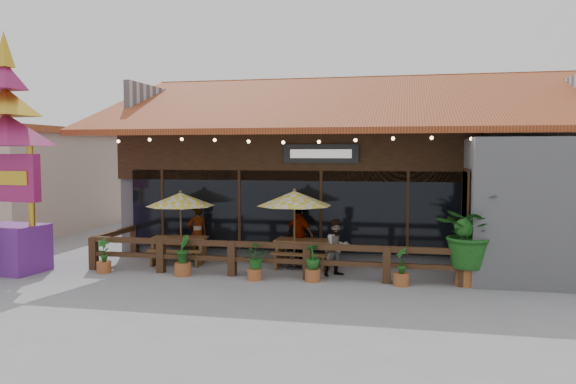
% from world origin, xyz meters
% --- Properties ---
extents(ground, '(100.00, 100.00, 0.00)m').
position_xyz_m(ground, '(0.00, 0.00, 0.00)').
color(ground, gray).
rests_on(ground, ground).
extents(restaurant_building, '(15.50, 14.73, 6.09)m').
position_xyz_m(restaurant_building, '(0.26, 6.61, 2.21)').
color(restaurant_building, '#A0A0A5').
rests_on(restaurant_building, ground).
extents(patio_railing, '(10.00, 2.60, 0.92)m').
position_xyz_m(patio_railing, '(-2.25, -0.27, 0.61)').
color(patio_railing, '#462919').
rests_on(patio_railing, ground).
extents(umbrella_left, '(2.55, 2.55, 2.13)m').
position_xyz_m(umbrella_left, '(-4.49, 0.85, 1.86)').
color(umbrella_left, brown).
rests_on(umbrella_left, ground).
extents(umbrella_right, '(2.73, 2.73, 2.24)m').
position_xyz_m(umbrella_right, '(-1.08, 0.74, 1.96)').
color(umbrella_right, brown).
rests_on(umbrella_right, ground).
extents(picnic_table_left, '(1.76, 1.57, 0.77)m').
position_xyz_m(picnic_table_left, '(-4.53, 0.84, 0.52)').
color(picnic_table_left, brown).
rests_on(picnic_table_left, ground).
extents(picnic_table_right, '(1.70, 1.48, 0.78)m').
position_xyz_m(picnic_table_right, '(-0.85, 1.03, 0.53)').
color(picnic_table_right, brown).
rests_on(picnic_table_right, ground).
extents(thai_sign_tower, '(2.84, 2.84, 6.93)m').
position_xyz_m(thai_sign_tower, '(-8.52, -1.24, 3.66)').
color(thai_sign_tower, '#642486').
rests_on(thai_sign_tower, ground).
extents(tropical_plant, '(2.00, 2.08, 2.23)m').
position_xyz_m(tropical_plant, '(3.44, -0.33, 1.27)').
color(tropical_plant, brown).
rests_on(tropical_plant, ground).
extents(diner_a, '(0.71, 0.69, 1.65)m').
position_xyz_m(diner_a, '(-4.18, 1.39, 0.82)').
color(diner_a, '#3D2613').
rests_on(diner_a, ground).
extents(diner_b, '(0.92, 0.90, 1.49)m').
position_xyz_m(diner_b, '(0.19, 0.08, 0.75)').
color(diner_b, '#3D2613').
rests_on(diner_b, ground).
extents(diner_c, '(1.07, 0.89, 1.71)m').
position_xyz_m(diner_c, '(-1.05, 1.42, 0.85)').
color(diner_c, '#3D2613').
rests_on(diner_c, ground).
extents(planter_a, '(0.38, 0.38, 0.93)m').
position_xyz_m(planter_a, '(-6.00, -0.84, 0.39)').
color(planter_a, brown).
rests_on(planter_a, ground).
extents(planter_b, '(0.44, 0.46, 1.07)m').
position_xyz_m(planter_b, '(-3.77, -0.74, 0.48)').
color(planter_b, brown).
rests_on(planter_b, ground).
extents(planter_c, '(0.72, 0.69, 0.91)m').
position_xyz_m(planter_c, '(-1.79, -0.87, 0.51)').
color(planter_c, brown).
rests_on(planter_c, ground).
extents(planter_d, '(0.50, 0.50, 0.96)m').
position_xyz_m(planter_d, '(-0.32, -0.70, 0.46)').
color(planter_d, brown).
rests_on(planter_d, ground).
extents(planter_e, '(0.38, 0.40, 0.94)m').
position_xyz_m(planter_e, '(1.86, -0.71, 0.40)').
color(planter_e, brown).
rests_on(planter_e, ground).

